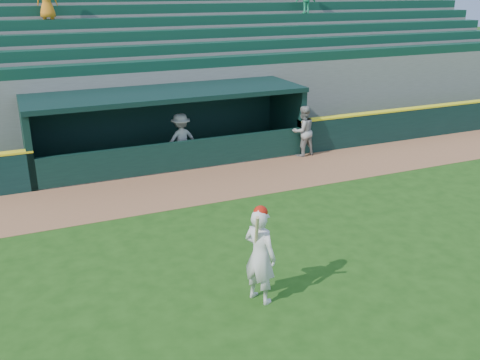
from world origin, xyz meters
The scene contains 9 objects.
ground centered at (0.00, 0.00, 0.00)m, with size 120.00×120.00×0.00m, color #1D4210.
warning_track centered at (0.00, 4.90, 0.01)m, with size 40.00×3.00×0.01m, color #915B3A.
field_wall_right centered at (12.25, 6.55, 0.60)m, with size 15.50×0.30×1.20m, color black.
wall_stripe_right centered at (12.25, 6.55, 1.23)m, with size 15.50×0.32×0.06m, color yellow.
dugout_player_front centered at (4.54, 6.32, 0.91)m, with size 0.89×0.69×1.82m, color gray.
dugout_player_inside centered at (0.21, 7.04, 0.90)m, with size 1.16×0.67×1.80m, color #9C9C97.
dugout centered at (0.00, 8.00, 1.36)m, with size 9.40×2.80×2.46m.
stands centered at (0.02, 12.58, 2.39)m, with size 34.50×6.25×7.15m.
batter_at_plate centered at (-0.98, -1.57, 1.00)m, with size 0.73×0.88×2.02m.
Camera 1 is at (-4.98, -9.72, 5.83)m, focal length 40.00 mm.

